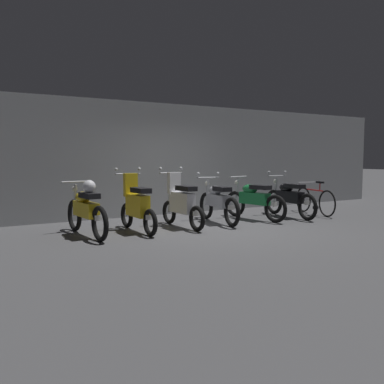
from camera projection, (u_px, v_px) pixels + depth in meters
name	position (u px, v px, depth m)	size (l,w,h in m)	color
ground_plane	(215.00, 229.00, 8.70)	(80.00, 80.00, 0.00)	#4C4C4F
back_wall	(160.00, 159.00, 10.85)	(16.00, 0.30, 2.90)	#9EA0A3
motorbike_slot_0	(86.00, 209.00, 7.86)	(0.56, 1.95, 1.08)	black
motorbike_slot_1	(137.00, 206.00, 8.34)	(0.59, 1.68, 1.29)	black
motorbike_slot_2	(181.00, 203.00, 8.85)	(0.59, 1.68, 1.29)	black
motorbike_slot_3	(218.00, 201.00, 9.48)	(0.59, 1.95, 1.15)	black
motorbike_slot_4	(254.00, 199.00, 9.96)	(0.56, 1.94, 1.03)	black
motorbike_slot_5	(289.00, 198.00, 10.37)	(0.59, 1.95, 1.15)	black
bicycle	(315.00, 201.00, 10.86)	(0.53, 1.70, 0.89)	black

